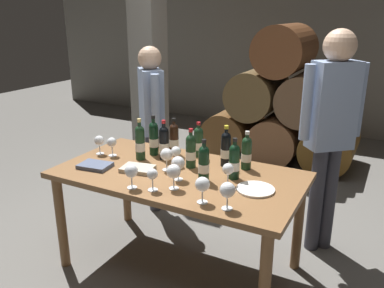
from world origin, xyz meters
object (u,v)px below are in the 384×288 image
(wine_bottle_2, at_px, (140,142))
(taster_seated_left, at_px, (152,116))
(dining_table, at_px, (179,185))
(leather_ledger, at_px, (138,169))
(wine_bottle_8, at_px, (204,163))
(wine_bottle_9, at_px, (198,141))
(wine_bottle_7, at_px, (154,138))
(wine_bottle_1, at_px, (191,151))
(wine_glass_4, at_px, (152,175))
(serving_plate, at_px, (256,189))
(wine_glass_6, at_px, (99,141))
(wine_glass_9, at_px, (167,155))
(sommelier_presenting, at_px, (331,123))
(wine_bottle_3, at_px, (226,149))
(wine_bottle_0, at_px, (246,153))
(wine_glass_10, at_px, (228,170))
(wine_glass_0, at_px, (178,164))
(wine_bottle_6, at_px, (164,142))
(wine_glass_7, at_px, (112,143))
(wine_glass_5, at_px, (174,172))
(wine_glass_8, at_px, (176,152))
(tasting_notebook, at_px, (95,166))
(wine_glass_2, at_px, (202,185))
(wine_glass_1, at_px, (228,191))
(wine_glass_3, at_px, (131,172))
(wine_bottle_5, at_px, (234,161))
(wine_bottle_4, at_px, (174,139))

(wine_bottle_2, xyz_separation_m, taster_seated_left, (-0.31, 0.62, 0.03))
(dining_table, relative_size, leather_ledger, 7.73)
(wine_bottle_8, relative_size, wine_bottle_9, 1.05)
(wine_bottle_7, bearing_deg, wine_bottle_2, -103.44)
(wine_bottle_1, xyz_separation_m, wine_glass_4, (-0.03, -0.46, -0.02))
(serving_plate, bearing_deg, wine_glass_6, 177.08)
(wine_bottle_2, relative_size, wine_glass_4, 2.19)
(wine_bottle_2, bearing_deg, wine_bottle_8, -13.05)
(wine_glass_9, height_order, sommelier_presenting, sommelier_presenting)
(serving_plate, xyz_separation_m, taster_seated_left, (-1.26, 0.75, 0.16))
(wine_bottle_3, height_order, wine_bottle_7, wine_bottle_7)
(wine_bottle_0, bearing_deg, wine_bottle_9, 170.17)
(dining_table, height_order, wine_glass_10, wine_glass_10)
(wine_bottle_1, xyz_separation_m, wine_bottle_9, (-0.05, 0.23, -0.01))
(wine_bottle_0, bearing_deg, wine_glass_0, -129.91)
(wine_bottle_6, height_order, wine_glass_6, wine_bottle_6)
(wine_bottle_1, relative_size, wine_glass_7, 1.94)
(wine_glass_5, distance_m, sommelier_presenting, 1.26)
(wine_glass_0, relative_size, wine_glass_8, 1.12)
(wine_bottle_3, relative_size, wine_bottle_8, 1.06)
(wine_bottle_6, bearing_deg, wine_bottle_2, -150.30)
(tasting_notebook, bearing_deg, wine_glass_5, -11.57)
(wine_glass_5, xyz_separation_m, serving_plate, (0.46, 0.22, -0.11))
(wine_bottle_0, distance_m, tasting_notebook, 1.08)
(wine_bottle_7, xyz_separation_m, wine_bottle_8, (0.57, -0.28, -0.01))
(dining_table, distance_m, wine_glass_0, 0.24)
(wine_bottle_0, xyz_separation_m, wine_glass_2, (-0.04, -0.62, -0.01))
(wine_glass_1, distance_m, wine_glass_3, 0.64)
(wine_glass_7, distance_m, sommelier_presenting, 1.65)
(wine_glass_8, bearing_deg, wine_bottle_6, 151.62)
(wine_bottle_3, xyz_separation_m, wine_glass_4, (-0.24, -0.60, -0.03))
(wine_bottle_5, xyz_separation_m, wine_bottle_9, (-0.40, 0.27, -0.00))
(wine_bottle_0, bearing_deg, wine_glass_5, -117.99)
(wine_bottle_8, bearing_deg, taster_seated_left, 139.94)
(wine_bottle_5, bearing_deg, wine_bottle_6, 170.89)
(leather_ledger, bearing_deg, wine_glass_5, -30.78)
(dining_table, xyz_separation_m, wine_bottle_4, (-0.22, 0.32, 0.22))
(wine_glass_6, height_order, tasting_notebook, wine_glass_6)
(wine_bottle_1, bearing_deg, wine_bottle_7, 165.13)
(wine_glass_2, distance_m, wine_glass_5, 0.26)
(wine_bottle_9, height_order, wine_glass_2, wine_bottle_9)
(wine_bottle_0, relative_size, wine_bottle_4, 0.96)
(tasting_notebook, distance_m, sommelier_presenting, 1.75)
(wine_glass_2, distance_m, wine_glass_8, 0.61)
(wine_bottle_2, xyz_separation_m, leather_ledger, (0.11, -0.20, -0.12))
(wine_bottle_1, bearing_deg, wine_bottle_0, 23.05)
(wine_bottle_9, bearing_deg, sommelier_presenting, 23.72)
(wine_bottle_7, relative_size, wine_bottle_8, 1.10)
(wine_bottle_1, height_order, tasting_notebook, wine_bottle_1)
(wine_bottle_1, relative_size, wine_glass_10, 1.93)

